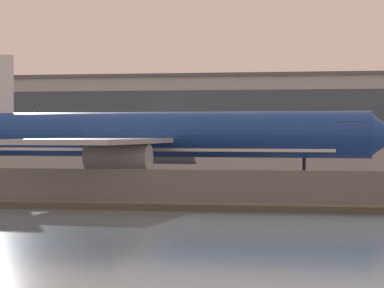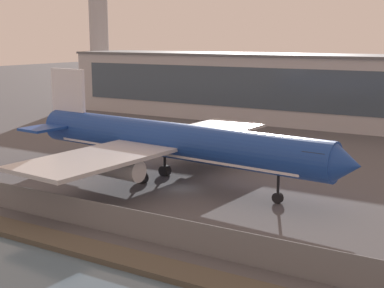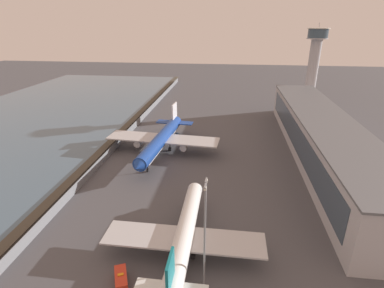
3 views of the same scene
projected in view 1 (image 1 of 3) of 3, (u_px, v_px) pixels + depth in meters
ground_plane at (177, 191)px, 87.31m from camera, size 500.00×500.00×0.00m
shoreline_seawall at (122, 205)px, 67.15m from camera, size 320.00×3.00×0.50m
perimeter_fence at (137, 187)px, 71.56m from camera, size 280.00×0.10×2.74m
cargo_jet_blue at (148, 136)px, 89.59m from camera, size 47.55×41.00×13.71m
baggage_tug at (5, 178)px, 94.83m from camera, size 1.72×3.26×1.80m
terminal_building at (210, 122)px, 144.31m from camera, size 109.75×17.91×14.49m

